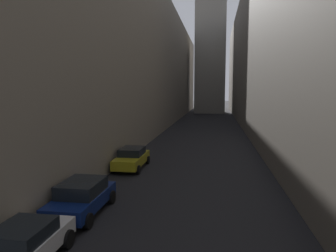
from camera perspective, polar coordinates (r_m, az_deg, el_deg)
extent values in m
plane|color=black|center=(44.26, 6.53, -0.91)|extent=(264.00, 264.00, 0.00)
cube|color=gray|center=(47.77, -6.88, 11.39)|extent=(11.13, 108.00, 19.58)
cube|color=#60594F|center=(47.08, 20.44, 12.45)|extent=(10.69, 108.00, 21.77)
cube|color=gray|center=(82.71, 7.77, 18.03)|extent=(7.47, 7.47, 44.63)
cube|color=silver|center=(11.68, -24.88, -19.58)|extent=(1.66, 4.12, 0.59)
cube|color=black|center=(11.50, -24.87, -17.10)|extent=(1.53, 1.91, 0.47)
cylinder|color=black|center=(13.28, -24.46, -17.70)|extent=(0.22, 0.67, 0.67)
cylinder|color=black|center=(12.51, -17.69, -18.97)|extent=(0.22, 0.67, 0.67)
cube|color=navy|center=(15.29, -15.38, -12.89)|extent=(1.84, 4.31, 0.61)
cube|color=black|center=(15.14, -15.38, -10.68)|extent=(1.69, 2.30, 0.60)
cylinder|color=black|center=(17.02, -16.20, -11.99)|extent=(0.22, 0.67, 0.67)
cylinder|color=black|center=(16.35, -10.19, -12.59)|extent=(0.22, 0.67, 0.67)
cylinder|color=black|center=(14.58, -21.21, -15.36)|extent=(0.22, 0.67, 0.67)
cylinder|color=black|center=(13.80, -14.27, -16.38)|extent=(0.22, 0.67, 0.67)
cube|color=#A59919|center=(23.13, -6.62, -6.10)|extent=(1.72, 4.47, 0.66)
cube|color=black|center=(23.14, -6.55, -4.60)|extent=(1.59, 2.14, 0.52)
cylinder|color=black|center=(24.86, -7.61, -6.00)|extent=(0.22, 0.61, 0.61)
cylinder|color=black|center=(24.44, -3.71, -6.18)|extent=(0.22, 0.61, 0.61)
cylinder|color=black|center=(22.04, -9.84, -7.66)|extent=(0.22, 0.61, 0.61)
cylinder|color=black|center=(21.56, -5.45, -7.91)|extent=(0.22, 0.61, 0.61)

